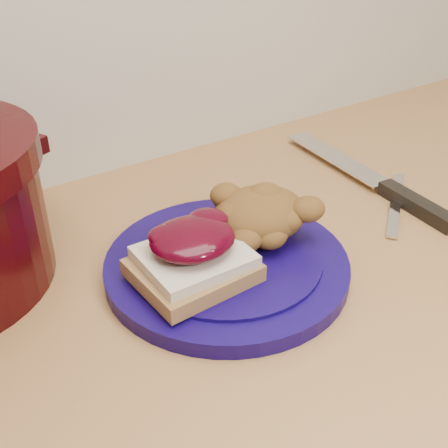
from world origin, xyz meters
TOP-DOWN VIEW (x-y plane):
  - plate at (-0.06, 1.49)m, footprint 0.29×0.29m
  - sandwich at (-0.11, 1.48)m, footprint 0.12×0.11m
  - stuffing_mound at (-0.00, 1.50)m, footprint 0.12×0.10m
  - chef_knife at (0.23, 1.50)m, footprint 0.06×0.33m
  - butter_knife at (0.21, 1.48)m, footprint 0.15×0.12m

SIDE VIEW (x-z plane):
  - butter_knife at x=0.21m, z-range 0.90..0.91m
  - plate at x=-0.06m, z-range 0.90..0.92m
  - chef_knife at x=0.23m, z-range 0.90..0.92m
  - sandwich at x=-0.11m, z-range 0.92..0.98m
  - stuffing_mound at x=0.00m, z-range 0.92..0.98m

